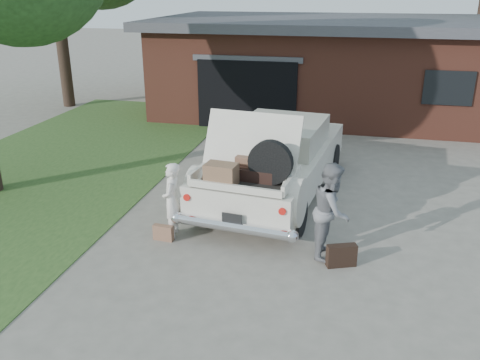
# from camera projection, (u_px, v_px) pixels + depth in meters

# --- Properties ---
(ground) EXTENTS (90.00, 90.00, 0.00)m
(ground) POSITION_uv_depth(u_px,v_px,m) (232.00, 250.00, 9.01)
(ground) COLOR gray
(ground) RESTS_ON ground
(grass_strip) EXTENTS (6.00, 16.00, 0.02)m
(grass_strip) POSITION_uv_depth(u_px,v_px,m) (51.00, 169.00, 12.90)
(grass_strip) COLOR #2D4C1E
(grass_strip) RESTS_ON ground
(house) EXTENTS (12.80, 7.80, 3.30)m
(house) POSITION_uv_depth(u_px,v_px,m) (333.00, 64.00, 18.63)
(house) COLOR brown
(house) RESTS_ON ground
(sedan) EXTENTS (2.76, 5.75, 2.19)m
(sedan) POSITION_uv_depth(u_px,v_px,m) (275.00, 159.00, 11.11)
(sedan) COLOR beige
(sedan) RESTS_ON ground
(woman_left) EXTENTS (0.42, 0.57, 1.42)m
(woman_left) POSITION_uv_depth(u_px,v_px,m) (172.00, 200.00, 9.28)
(woman_left) COLOR silver
(woman_left) RESTS_ON ground
(woman_right) EXTENTS (0.69, 0.85, 1.67)m
(woman_right) POSITION_uv_depth(u_px,v_px,m) (332.00, 210.00, 8.56)
(woman_right) COLOR slate
(woman_right) RESTS_ON ground
(suitcase_left) EXTENTS (0.39, 0.15, 0.29)m
(suitcase_left) POSITION_uv_depth(u_px,v_px,m) (163.00, 233.00, 9.30)
(suitcase_left) COLOR #8D6148
(suitcase_left) RESTS_ON ground
(suitcase_right) EXTENTS (0.52, 0.33, 0.38)m
(suitcase_right) POSITION_uv_depth(u_px,v_px,m) (341.00, 256.00, 8.42)
(suitcase_right) COLOR black
(suitcase_right) RESTS_ON ground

